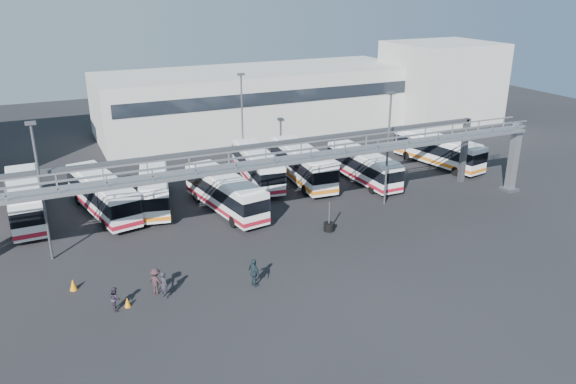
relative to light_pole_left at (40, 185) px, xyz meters
name	(u,v)px	position (x,y,z in m)	size (l,w,h in m)	color
ground	(298,263)	(16.00, -8.00, -5.73)	(140.00, 140.00, 0.00)	black
gantry	(266,167)	(16.00, -2.13, -0.22)	(51.40, 5.15, 7.10)	gray
warehouse	(257,100)	(28.00, 30.00, -1.73)	(42.00, 14.00, 8.00)	#9E9E99
building_right	(441,82)	(54.00, 24.00, -0.23)	(14.00, 12.00, 11.00)	#B2B2AD
light_pole_left	(40,185)	(0.00, 0.00, 0.00)	(0.70, 0.35, 10.21)	#4C4F54
light_pole_mid	(388,143)	(28.00, -1.00, 0.00)	(0.70, 0.35, 10.21)	#4C4F54
light_pole_back	(242,117)	(20.00, 14.00, 0.00)	(0.70, 0.35, 10.21)	#4C4F54
bus_1	(26,199)	(-1.38, 8.53, -3.82)	(2.95, 11.44, 3.45)	silver
bus_2	(102,193)	(4.63, 7.27, -3.83)	(4.83, 11.56, 3.42)	silver
bus_3	(154,186)	(9.12, 7.40, -3.93)	(4.65, 11.00, 3.26)	silver
bus_4	(225,192)	(14.39, 3.43, -3.89)	(4.24, 11.17, 3.31)	silver
bus_5	(257,165)	(19.71, 9.24, -3.89)	(3.70, 11.17, 3.33)	silver
bus_6	(302,163)	(23.91, 7.64, -3.78)	(3.44, 11.74, 3.52)	silver
bus_7	(363,165)	(29.47, 5.08, -3.99)	(2.58, 10.38, 3.14)	silver
bus_9	(438,150)	(39.67, 6.20, -3.91)	(4.47, 11.10, 3.29)	silver
pedestrian_a	(164,285)	(6.22, -8.67, -4.82)	(0.66, 0.43, 1.82)	black
pedestrian_b	(115,298)	(3.18, -8.84, -4.96)	(0.75, 0.58, 1.54)	#2B2330
pedestrian_c	(156,281)	(5.86, -7.97, -4.84)	(1.15, 0.66, 1.78)	black
pedestrian_d	(254,273)	(11.94, -9.72, -4.74)	(1.16, 0.48, 1.98)	#19282E
cone_left	(127,302)	(3.87, -8.81, -5.41)	(0.40, 0.40, 0.64)	orange
cone_right	(73,285)	(1.01, -5.25, -5.34)	(0.49, 0.49, 0.78)	orange
tire_stack	(329,226)	(20.65, -4.03, -5.31)	(0.87, 0.87, 2.47)	black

